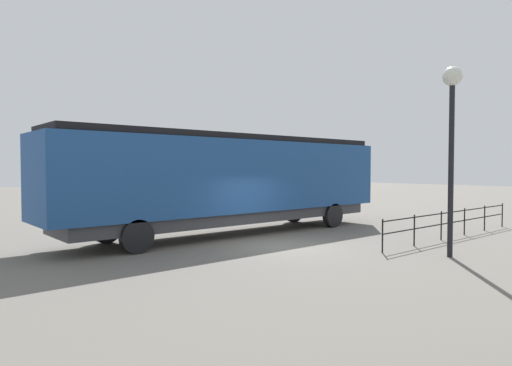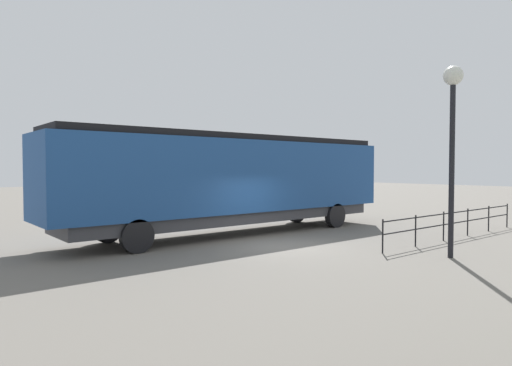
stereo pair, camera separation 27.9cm
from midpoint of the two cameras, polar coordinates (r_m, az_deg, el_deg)
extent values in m
plane|color=#666059|center=(15.56, 2.79, -8.16)|extent=(120.00, 120.00, 0.00)
cube|color=navy|center=(18.12, -3.46, 0.94)|extent=(2.83, 15.11, 2.83)
cube|color=black|center=(22.33, 9.08, 0.02)|extent=(2.72, 2.96, 1.98)
cube|color=black|center=(18.16, -3.47, 5.79)|extent=(2.55, 14.51, 0.24)
cube|color=#38383D|center=(18.22, -3.45, -4.22)|extent=(2.55, 13.90, 0.45)
cylinder|color=black|center=(22.37, 4.52, -3.65)|extent=(0.30, 1.10, 1.10)
cylinder|color=black|center=(20.67, 9.51, -4.14)|extent=(0.30, 1.10, 1.10)
cylinder|color=black|center=(17.00, -19.29, -5.53)|extent=(0.30, 1.10, 1.10)
cylinder|color=black|center=(14.69, -15.69, -6.66)|extent=(0.30, 1.10, 1.10)
cylinder|color=black|center=(14.65, 23.40, 1.54)|extent=(0.16, 0.16, 5.33)
sphere|color=silver|center=(14.91, 23.55, 12.52)|extent=(0.58, 0.58, 0.58)
cube|color=black|center=(18.92, 23.77, -3.43)|extent=(0.04, 9.70, 0.04)
cube|color=black|center=(18.96, 23.76, -4.66)|extent=(0.04, 9.70, 0.04)
cylinder|color=black|center=(14.78, 15.51, -6.61)|extent=(0.05, 0.05, 1.10)
cylinder|color=black|center=(16.41, 19.32, -5.80)|extent=(0.05, 0.05, 1.10)
cylinder|color=black|center=(18.10, 22.42, -5.12)|extent=(0.05, 0.05, 1.10)
cylinder|color=black|center=(19.84, 24.98, -4.55)|extent=(0.05, 0.05, 1.10)
cylinder|color=black|center=(21.61, 27.11, -4.06)|extent=(0.05, 0.05, 1.10)
cylinder|color=black|center=(23.41, 28.93, -3.64)|extent=(0.05, 0.05, 1.10)
camera|label=1|loc=(0.14, -90.54, -0.02)|focal=30.95mm
camera|label=2|loc=(0.14, 89.46, 0.02)|focal=30.95mm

